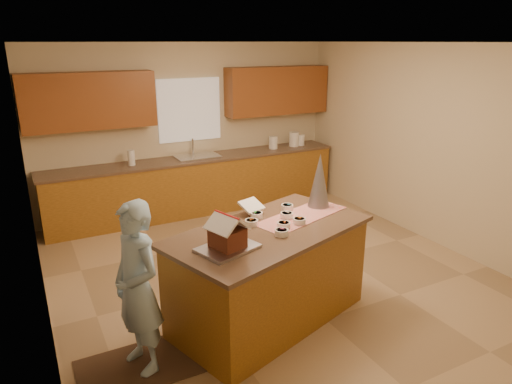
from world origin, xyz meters
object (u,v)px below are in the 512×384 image
(island_base, at_px, (269,277))
(tinsel_tree, at_px, (319,181))
(gingerbread_house, at_px, (227,235))
(boy, at_px, (138,288))

(island_base, xyz_separation_m, tinsel_tree, (0.78, 0.31, 0.81))
(gingerbread_house, bearing_deg, tinsel_tree, 22.15)
(island_base, bearing_deg, gingerbread_house, -174.81)
(tinsel_tree, distance_m, boy, 2.22)
(tinsel_tree, height_order, gingerbread_house, tinsel_tree)
(tinsel_tree, distance_m, gingerbread_house, 1.44)
(boy, bearing_deg, tinsel_tree, 84.80)
(gingerbread_house, bearing_deg, boy, 172.85)
(island_base, relative_size, tinsel_tree, 3.27)
(island_base, bearing_deg, tinsel_tree, 3.67)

